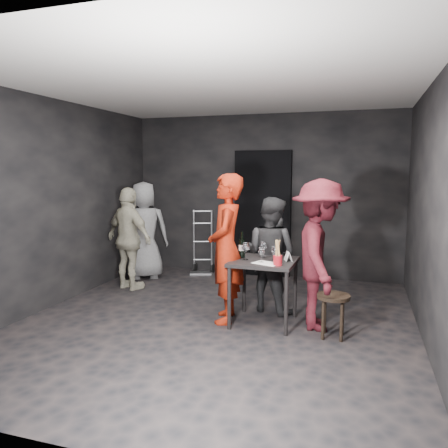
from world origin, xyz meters
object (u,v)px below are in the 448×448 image
(breadstick_cup, at_px, (278,253))
(woman_black, at_px, (271,256))
(hand_truck, at_px, (202,261))
(man_maroon, at_px, (320,245))
(stool, at_px, (333,303))
(bystander_cream, at_px, (129,238))
(bystander_grey, at_px, (144,227))
(server_red, at_px, (226,236))
(wine_bottle, at_px, (242,248))
(tasting_table, at_px, (264,268))

(breadstick_cup, bearing_deg, woman_black, 107.28)
(hand_truck, relative_size, breadstick_cup, 3.65)
(man_maroon, bearing_deg, stool, -156.44)
(bystander_cream, height_order, bystander_grey, bystander_grey)
(stool, relative_size, woman_black, 0.34)
(stool, distance_m, woman_black, 1.13)
(server_red, xyz_separation_m, wine_bottle, (0.16, 0.11, -0.14))
(woman_black, relative_size, man_maroon, 0.74)
(man_maroon, xyz_separation_m, bystander_grey, (-2.96, 1.45, -0.10))
(woman_black, distance_m, man_maroon, 0.82)
(hand_truck, xyz_separation_m, wine_bottle, (1.28, -2.06, 0.66))
(server_red, height_order, woman_black, server_red)
(stool, relative_size, bystander_cream, 0.30)
(server_red, bearing_deg, man_maroon, 81.11)
(server_red, relative_size, bystander_grey, 1.19)
(bystander_cream, bearing_deg, tasting_table, 179.97)
(tasting_table, distance_m, stool, 0.88)
(server_red, height_order, bystander_cream, server_red)
(woman_black, distance_m, wine_bottle, 0.52)
(bystander_grey, bearing_deg, wine_bottle, 118.47)
(hand_truck, bearing_deg, breadstick_cup, -71.92)
(woman_black, xyz_separation_m, wine_bottle, (-0.26, -0.41, 0.17))
(hand_truck, relative_size, bystander_cream, 0.70)
(wine_bottle, bearing_deg, woman_black, 57.39)
(stool, relative_size, breadstick_cup, 1.56)
(stool, distance_m, server_red, 1.41)
(bystander_grey, relative_size, wine_bottle, 5.54)
(tasting_table, relative_size, stool, 1.60)
(tasting_table, height_order, stool, tasting_table)
(hand_truck, relative_size, woman_black, 0.78)
(man_maroon, distance_m, bystander_grey, 3.30)
(tasting_table, relative_size, breadstick_cup, 2.50)
(hand_truck, height_order, bystander_grey, bystander_grey)
(tasting_table, distance_m, bystander_grey, 2.78)
(man_maroon, xyz_separation_m, breadstick_cup, (-0.42, -0.28, -0.06))
(bystander_cream, bearing_deg, wine_bottle, 179.01)
(breadstick_cup, bearing_deg, server_red, 164.17)
(bystander_cream, xyz_separation_m, breadstick_cup, (2.43, -1.06, 0.11))
(tasting_table, distance_m, woman_black, 0.48)
(tasting_table, relative_size, woman_black, 0.54)
(tasting_table, height_order, woman_black, woman_black)
(stool, xyz_separation_m, man_maroon, (-0.18, 0.26, 0.57))
(bystander_grey, height_order, breadstick_cup, bystander_grey)
(woman_black, bearing_deg, stool, 161.54)
(tasting_table, xyz_separation_m, bystander_grey, (-2.33, 1.50, 0.20))
(woman_black, bearing_deg, hand_truck, -24.98)
(hand_truck, bearing_deg, bystander_cream, -136.24)
(bystander_grey, xyz_separation_m, breadstick_cup, (2.54, -1.73, 0.04))
(stool, height_order, wine_bottle, wine_bottle)
(breadstick_cup, bearing_deg, wine_bottle, 148.60)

